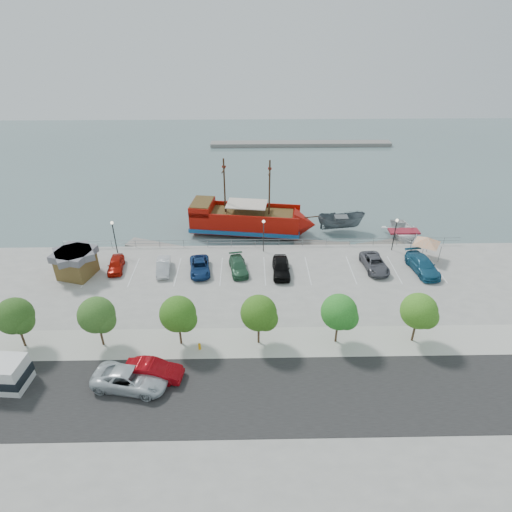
{
  "coord_description": "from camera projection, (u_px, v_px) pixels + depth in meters",
  "views": [
    {
      "loc": [
        -1.8,
        -39.28,
        26.61
      ],
      "look_at": [
        -1.0,
        2.0,
        2.0
      ],
      "focal_mm": 30.0,
      "sensor_mm": 36.0,
      "label": 1
    }
  ],
  "objects": [
    {
      "name": "parked_car_c",
      "position": [
        200.0,
        267.0,
        48.64
      ],
      "size": [
        2.8,
        5.03,
        1.33
      ],
      "primitive_type": "imported",
      "rotation": [
        0.0,
        0.0,
        0.13
      ],
      "color": "navy",
      "rests_on": "land_slab"
    },
    {
      "name": "parked_car_g",
      "position": [
        375.0,
        263.0,
        49.16
      ],
      "size": [
        2.75,
        5.25,
        1.41
      ],
      "primitive_type": "imported",
      "rotation": [
        0.0,
        0.0,
        0.08
      ],
      "color": "#53545C",
      "rests_on": "land_slab"
    },
    {
      "name": "tree_f",
      "position": [
        421.0,
        312.0,
        37.27
      ],
      "size": [
        3.3,
        3.2,
        5.0
      ],
      "color": "#473321",
      "rests_on": "sidewalk"
    },
    {
      "name": "tree_b",
      "position": [
        98.0,
        316.0,
        36.8
      ],
      "size": [
        3.3,
        3.2,
        5.0
      ],
      "color": "#473321",
      "rests_on": "sidewalk"
    },
    {
      "name": "speedboat",
      "position": [
        403.0,
        234.0,
        57.58
      ],
      "size": [
        4.83,
        6.76,
        1.4
      ],
      "primitive_type": "imported",
      "rotation": [
        0.0,
        0.0,
        0.0
      ],
      "color": "white",
      "rests_on": "ground"
    },
    {
      "name": "shed",
      "position": [
        76.0,
        262.0,
        47.53
      ],
      "size": [
        4.7,
        4.7,
        3.13
      ],
      "rotation": [
        0.0,
        0.0,
        -0.28
      ],
      "color": "brown",
      "rests_on": "land_slab"
    },
    {
      "name": "fire_hydrant",
      "position": [
        200.0,
        346.0,
        37.81
      ],
      "size": [
        0.25,
        0.25,
        0.72
      ],
      "rotation": [
        0.0,
        0.0,
        -0.29
      ],
      "color": "orange",
      "rests_on": "sidewalk"
    },
    {
      "name": "seawall_railing",
      "position": [
        263.0,
        242.0,
        53.82
      ],
      "size": [
        50.0,
        0.06,
        1.0
      ],
      "color": "gray",
      "rests_on": "land_slab"
    },
    {
      "name": "street_van",
      "position": [
        131.0,
        379.0,
        33.97
      ],
      "size": [
        6.44,
        3.82,
        1.68
      ],
      "primitive_type": "imported",
      "rotation": [
        0.0,
        0.0,
        1.39
      ],
      "color": "silver",
      "rests_on": "street"
    },
    {
      "name": "parked_car_a",
      "position": [
        116.0,
        264.0,
        49.02
      ],
      "size": [
        2.11,
        4.22,
        1.38
      ],
      "primitive_type": "imported",
      "rotation": [
        0.0,
        0.0,
        0.12
      ],
      "color": "#AF1307",
      "rests_on": "land_slab"
    },
    {
      "name": "lamp_post_left",
      "position": [
        114.0,
        231.0,
        51.17
      ],
      "size": [
        0.36,
        0.36,
        4.28
      ],
      "color": "black",
      "rests_on": "land_slab"
    },
    {
      "name": "tree_a",
      "position": [
        16.0,
        317.0,
        36.69
      ],
      "size": [
        3.3,
        3.2,
        5.0
      ],
      "color": "#473321",
      "rests_on": "sidewalk"
    },
    {
      "name": "patrol_boat",
      "position": [
        341.0,
        223.0,
        59.15
      ],
      "size": [
        6.53,
        2.53,
        2.51
      ],
      "primitive_type": "imported",
      "rotation": [
        0.0,
        0.0,
        1.58
      ],
      "color": "#545D64",
      "rests_on": "ground"
    },
    {
      "name": "land_slab",
      "position": [
        277.0,
        457.0,
        29.66
      ],
      "size": [
        100.0,
        58.0,
        1.2
      ],
      "primitive_type": "cube",
      "color": "gray",
      "rests_on": "ground"
    },
    {
      "name": "far_shore",
      "position": [
        301.0,
        144.0,
        95.1
      ],
      "size": [
        40.0,
        3.0,
        0.8
      ],
      "primitive_type": "cube",
      "color": "gray",
      "rests_on": "ground"
    },
    {
      "name": "dock_east",
      "position": [
        382.0,
        245.0,
        55.97
      ],
      "size": [
        6.78,
        3.38,
        0.37
      ],
      "primitive_type": "cube",
      "rotation": [
        0.0,
        0.0,
        0.24
      ],
      "color": "slate",
      "rests_on": "ground"
    },
    {
      "name": "ground",
      "position": [
        265.0,
        288.0,
        47.9
      ],
      "size": [
        160.0,
        160.0,
        0.0
      ],
      "primitive_type": "plane",
      "color": "slate"
    },
    {
      "name": "pirate_ship",
      "position": [
        255.0,
        221.0,
        58.4
      ],
      "size": [
        17.5,
        6.98,
        10.91
      ],
      "rotation": [
        0.0,
        0.0,
        -0.14
      ],
      "color": "#A20E05",
      "rests_on": "ground"
    },
    {
      "name": "tree_c",
      "position": [
        180.0,
        315.0,
        36.92
      ],
      "size": [
        3.3,
        3.2,
        5.0
      ],
      "color": "#473321",
      "rests_on": "sidewalk"
    },
    {
      "name": "tree_e",
      "position": [
        341.0,
        313.0,
        37.15
      ],
      "size": [
        3.3,
        3.2,
        5.0
      ],
      "color": "#473321",
      "rests_on": "sidewalk"
    },
    {
      "name": "street_sedan",
      "position": [
        153.0,
        371.0,
        34.76
      ],
      "size": [
        5.03,
        2.39,
        1.59
      ],
      "primitive_type": "imported",
      "rotation": [
        0.0,
        0.0,
        1.42
      ],
      "color": "#95070E",
      "rests_on": "street"
    },
    {
      "name": "street",
      "position": [
        273.0,
        394.0,
        33.64
      ],
      "size": [
        100.0,
        8.0,
        0.04
      ],
      "primitive_type": "cube",
      "color": "black",
      "rests_on": "land_slab"
    },
    {
      "name": "dock_mid",
      "position": [
        322.0,
        246.0,
        55.83
      ],
      "size": [
        7.51,
        3.07,
        0.42
      ],
      "primitive_type": "cube",
      "rotation": [
        0.0,
        0.0,
        -0.14
      ],
      "color": "slate",
      "rests_on": "ground"
    },
    {
      "name": "lamp_post_right",
      "position": [
        395.0,
        229.0,
        51.73
      ],
      "size": [
        0.36,
        0.36,
        4.28
      ],
      "color": "black",
      "rests_on": "land_slab"
    },
    {
      "name": "dock_west",
      "position": [
        155.0,
        247.0,
        55.46
      ],
      "size": [
        7.92,
        4.72,
        0.44
      ],
      "primitive_type": "cube",
      "rotation": [
        0.0,
        0.0,
        -0.36
      ],
      "color": "gray",
      "rests_on": "ground"
    },
    {
      "name": "parked_car_e",
      "position": [
        281.0,
        267.0,
        48.24
      ],
      "size": [
        2.0,
        4.82,
        1.63
      ],
      "primitive_type": "imported",
      "rotation": [
        0.0,
        0.0,
        -0.01
      ],
      "color": "black",
      "rests_on": "land_slab"
    },
    {
      "name": "tree_d",
      "position": [
        260.0,
        314.0,
        37.04
      ],
      "size": [
        3.3,
        3.2,
        5.0
      ],
      "color": "#473321",
      "rests_on": "sidewalk"
    },
    {
      "name": "parked_car_b",
      "position": [
        163.0,
        266.0,
        48.68
      ],
      "size": [
        1.83,
        4.22,
        1.35
      ],
      "primitive_type": "imported",
      "rotation": [
        0.0,
        0.0,
        0.1
      ],
      "color": "silver",
      "rests_on": "land_slab"
    },
    {
      "name": "parked_car_d",
      "position": [
        238.0,
        266.0,
        48.74
      ],
      "size": [
        2.58,
        4.8,
        1.32
      ],
      "primitive_type": "imported",
      "rotation": [
        0.0,
        0.0,
        0.16
      ],
      "color": "#2C5C3E",
      "rests_on": "land_slab"
    },
    {
      "name": "sidewalk",
      "position": [
        270.0,
        342.0,
        38.79
      ],
      "size": [
        100.0,
        4.0,
        0.05
      ],
      "primitive_type": "cube",
      "color": "#B8B7A9",
      "rests_on": "land_slab"
    },
    {
      "name": "canopy_tent",
      "position": [
        428.0,
        237.0,
        50.17
      ],
      "size": [
        4.63,
        4.63,
        3.22
      ],
      "rotation": [
        0.0,
        0.0,
        0.22
      ],
      "color": "slate",
      "rests_on": "land_slab"
    },
    {
      "name": "parked_car_h",
      "position": [
        423.0,
        265.0,
        48.65
      ],
      "size": [
        3.05,
        5.86,
        1.62
      ],
      "primitive_type": "imported",
      "rotation": [
        0.0,
        0.0,
        0.14
      ],
      "color": "#1D5A7D",
      "rests_on": "land_slab"
    },
    {
      "name": "lamp_post_mid",
      "position": [
        264.0,
        230.0,
        51.47
      ],
      "size": [
        0.36,
        0.36,
        4.28
      ],
      "color": "black",
      "rests_on": "land_slab"
    }
  ]
}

